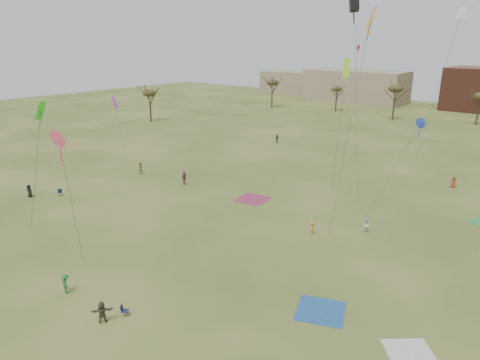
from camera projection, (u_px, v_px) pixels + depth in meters
The scene contains 19 objects.
ground at pixel (154, 272), 38.25m from camera, with size 260.00×260.00×0.00m, color #3B5019.
flyer_near_center at pixel (66, 284), 34.81m from camera, with size 1.08×0.62×1.67m, color #236934.
spectator_fore_b at pixel (141, 168), 65.82m from camera, with size 0.88×0.69×1.81m, color #877E56.
spectator_fore_c at pixel (102, 312), 31.19m from camera, with size 1.56×0.50×1.68m, color brown.
flyer_mid_a at pixel (29, 191), 56.20m from camera, with size 0.82×0.53×1.67m, color black.
flyer_mid_b at pixel (312, 228), 45.47m from camera, with size 0.93×0.53×1.43m, color orange.
spectator_mid_d at pixel (184, 178), 61.19m from camera, with size 1.12×0.47×1.91m, color #943D7A.
spectator_mid_e at pixel (366, 226), 45.82m from camera, with size 0.77×0.60×1.58m, color white.
flyer_far_a at pixel (277, 138), 86.07m from camera, with size 1.56×0.50×1.69m, color #246E31.
flyer_far_b at pixel (454, 182), 59.87m from camera, with size 0.77×0.50×1.57m, color #AD411D.
blanket_blue at pixel (321, 311), 32.73m from camera, with size 3.50×3.50×0.03m, color #245B9C.
blanket_cream at pixel (410, 354), 28.24m from camera, with size 2.99×2.99×0.03m, color silver.
blanket_plum at pixel (253, 199), 55.66m from camera, with size 3.67×3.67×0.03m, color #962E53.
camp_chair_left at pixel (60, 194), 56.86m from camera, with size 0.73×0.72×0.87m.
camp_chair_center at pixel (125, 313), 32.09m from camera, with size 0.74×0.73×0.87m.
kites_aloft at pixel (358, 38), 52.20m from camera, with size 64.75×58.23×23.29m.
tree_line at pixel (421, 99), 96.14m from camera, with size 117.44×49.32×8.91m.
building_tan at pixel (356, 86), 142.58m from camera, with size 32.00×14.00×10.00m, color #937F60.
building_tan_west at pixel (290, 82), 166.08m from camera, with size 20.00×12.00×8.00m, color #937F60.
Camera 1 is at (27.30, -21.49, 19.46)m, focal length 32.55 mm.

